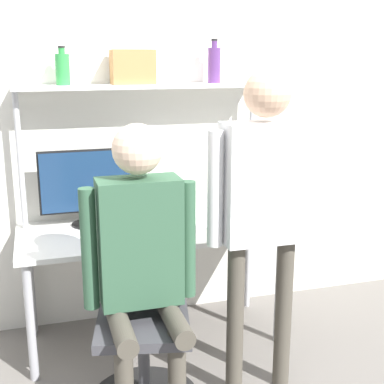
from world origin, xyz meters
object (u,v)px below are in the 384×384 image
laptop (122,226)px  office_chair (144,352)px  monitor (86,185)px  bottle_purple (214,64)px  person_seated (141,248)px  storage_box (133,67)px  cell_phone (166,233)px  bottle_green (63,69)px  person_standing (264,194)px

laptop → office_chair: 0.76m
monitor → laptop: size_ratio=2.00×
monitor → bottle_purple: bearing=2.2°
person_seated → storage_box: storage_box is taller
bottle_purple → storage_box: 0.53m
cell_phone → storage_box: storage_box is taller
cell_phone → bottle_green: bearing=146.8°
laptop → storage_box: storage_box is taller
person_seated → storage_box: (0.15, 0.93, 0.82)m
laptop → office_chair: laptop is taller
laptop → office_chair: size_ratio=0.30×
office_chair → person_seated: person_seated is taller
monitor → storage_box: size_ratio=2.21×
monitor → office_chair: bearing=-78.4°
person_seated → bottle_green: size_ratio=6.51×
laptop → person_seated: (-0.00, -0.61, 0.08)m
bottle_green → storage_box: bottle_green is taller
monitor → person_standing: bearing=-48.5°
laptop → storage_box: (0.15, 0.32, 0.90)m
person_seated → bottle_green: 1.27m
laptop → person_seated: size_ratio=0.20×
cell_phone → person_standing: (0.36, -0.58, 0.36)m
cell_phone → storage_box: 1.03m
cell_phone → monitor: bearing=143.8°
storage_box → office_chair: bearing=-99.1°
bottle_purple → person_seated: bearing=-126.0°
storage_box → bottle_green: bearing=180.0°
person_standing → cell_phone: bearing=121.9°
person_seated → bottle_purple: size_ratio=5.37×
bottle_green → person_standing: bearing=-46.2°
office_chair → bottle_purple: (0.67, 0.89, 1.42)m
person_seated → bottle_green: bottle_green is taller
cell_phone → bottle_purple: (0.41, 0.35, 0.98)m
cell_phone → storage_box: (-0.11, 0.35, 0.97)m
laptop → bottle_green: (-0.27, 0.32, 0.90)m
storage_box → bottle_purple: bearing=0.0°
laptop → office_chair: (0.00, -0.57, -0.50)m
person_standing → monitor: bearing=131.5°
laptop → person_standing: 0.92m
person_standing → bottle_green: bearing=133.8°
person_seated → person_standing: size_ratio=0.86×
monitor → bottle_green: bottle_green is taller
bottle_purple → laptop: bearing=-154.5°
cell_phone → bottle_green: (-0.53, 0.35, 0.96)m
bottle_purple → storage_box: bottle_purple is taller
cell_phone → bottle_purple: 1.12m
office_chair → bottle_purple: bottle_purple is taller
bottle_purple → cell_phone: bearing=-139.8°
bottle_green → storage_box: (0.42, 0.00, 0.01)m
laptop → cell_phone: bearing=-6.0°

